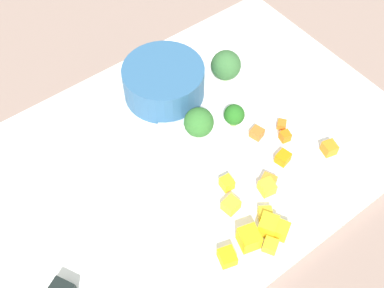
# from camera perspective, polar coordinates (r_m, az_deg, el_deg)

# --- Properties ---
(ground_plane) EXTENTS (4.00, 4.00, 0.00)m
(ground_plane) POSITION_cam_1_polar(r_m,az_deg,el_deg) (0.57, -0.00, -1.30)
(ground_plane) COLOR gray
(cutting_board) EXTENTS (0.49, 0.34, 0.01)m
(cutting_board) POSITION_cam_1_polar(r_m,az_deg,el_deg) (0.56, -0.00, -0.95)
(cutting_board) COLOR white
(cutting_board) RESTS_ON ground_plane
(prep_bowl) EXTENTS (0.10, 0.10, 0.04)m
(prep_bowl) POSITION_cam_1_polar(r_m,az_deg,el_deg) (0.60, -3.34, 7.35)
(prep_bowl) COLOR #2E5B86
(prep_bowl) RESTS_ON cutting_board
(chef_knife) EXTENTS (0.32, 0.18, 0.02)m
(chef_knife) POSITION_cam_1_polar(r_m,az_deg,el_deg) (0.50, -11.65, -11.59)
(chef_knife) COLOR silver
(chef_knife) RESTS_ON cutting_board
(carrot_dice_0) EXTENTS (0.02, 0.02, 0.01)m
(carrot_dice_0) POSITION_cam_1_polar(r_m,az_deg,el_deg) (0.59, 10.49, 2.27)
(carrot_dice_0) COLOR orange
(carrot_dice_0) RESTS_ON cutting_board
(carrot_dice_1) EXTENTS (0.01, 0.01, 0.01)m
(carrot_dice_1) POSITION_cam_1_polar(r_m,az_deg,el_deg) (0.57, 10.88, 0.91)
(carrot_dice_1) COLOR orange
(carrot_dice_1) RESTS_ON cutting_board
(carrot_dice_2) EXTENTS (0.02, 0.02, 0.01)m
(carrot_dice_2) POSITION_cam_1_polar(r_m,az_deg,el_deg) (0.57, 15.84, -0.47)
(carrot_dice_2) COLOR orange
(carrot_dice_2) RESTS_ON cutting_board
(carrot_dice_3) EXTENTS (0.02, 0.02, 0.01)m
(carrot_dice_3) POSITION_cam_1_polar(r_m,az_deg,el_deg) (0.55, 10.65, -1.61)
(carrot_dice_3) COLOR orange
(carrot_dice_3) RESTS_ON cutting_board
(carrot_dice_4) EXTENTS (0.02, 0.02, 0.01)m
(carrot_dice_4) POSITION_cam_1_polar(r_m,az_deg,el_deg) (0.53, 8.90, -4.51)
(carrot_dice_4) COLOR orange
(carrot_dice_4) RESTS_ON cutting_board
(carrot_dice_5) EXTENTS (0.02, 0.02, 0.01)m
(carrot_dice_5) POSITION_cam_1_polar(r_m,az_deg,el_deg) (0.57, 7.65, 1.29)
(carrot_dice_5) COLOR orange
(carrot_dice_5) RESTS_ON cutting_board
(pepper_dice_0) EXTENTS (0.02, 0.02, 0.02)m
(pepper_dice_0) POSITION_cam_1_polar(r_m,az_deg,el_deg) (0.51, 10.27, -9.89)
(pepper_dice_0) COLOR yellow
(pepper_dice_0) RESTS_ON cutting_board
(pepper_dice_1) EXTENTS (0.02, 0.02, 0.01)m
(pepper_dice_1) POSITION_cam_1_polar(r_m,az_deg,el_deg) (0.50, 9.21, -11.72)
(pepper_dice_1) COLOR yellow
(pepper_dice_1) RESTS_ON cutting_board
(pepper_dice_2) EXTENTS (0.02, 0.02, 0.01)m
(pepper_dice_2) POSITION_cam_1_polar(r_m,az_deg,el_deg) (0.51, 8.60, -8.11)
(pepper_dice_2) COLOR yellow
(pepper_dice_2) RESTS_ON cutting_board
(pepper_dice_3) EXTENTS (0.01, 0.02, 0.01)m
(pepper_dice_3) POSITION_cam_1_polar(r_m,az_deg,el_deg) (0.53, 4.21, -4.57)
(pepper_dice_3) COLOR yellow
(pepper_dice_3) RESTS_ON cutting_board
(pepper_dice_4) EXTENTS (0.02, 0.02, 0.01)m
(pepper_dice_4) POSITION_cam_1_polar(r_m,az_deg,el_deg) (0.49, 4.16, -13.11)
(pepper_dice_4) COLOR yellow
(pepper_dice_4) RESTS_ON cutting_board
(pepper_dice_5) EXTENTS (0.03, 0.03, 0.02)m
(pepper_dice_5) POSITION_cam_1_polar(r_m,az_deg,el_deg) (0.50, 8.79, -9.56)
(pepper_dice_5) COLOR yellow
(pepper_dice_5) RESTS_ON cutting_board
(pepper_dice_6) EXTENTS (0.02, 0.02, 0.02)m
(pepper_dice_6) POSITION_cam_1_polar(r_m,az_deg,el_deg) (0.49, 6.70, -10.96)
(pepper_dice_6) COLOR yellow
(pepper_dice_6) RESTS_ON cutting_board
(pepper_dice_7) EXTENTS (0.02, 0.02, 0.01)m
(pepper_dice_7) POSITION_cam_1_polar(r_m,az_deg,el_deg) (0.53, 8.81, -5.05)
(pepper_dice_7) COLOR yellow
(pepper_dice_7) RESTS_ON cutting_board
(pepper_dice_8) EXTENTS (0.02, 0.02, 0.01)m
(pepper_dice_8) POSITION_cam_1_polar(r_m,az_deg,el_deg) (0.51, 4.59, -7.19)
(pepper_dice_8) COLOR yellow
(pepper_dice_8) RESTS_ON cutting_board
(broccoli_floret_0) EXTENTS (0.04, 0.04, 0.04)m
(broccoli_floret_0) POSITION_cam_1_polar(r_m,az_deg,el_deg) (0.56, 0.80, 2.53)
(broccoli_floret_0) COLOR #92C069
(broccoli_floret_0) RESTS_ON cutting_board
(broccoli_floret_1) EXTENTS (0.04, 0.04, 0.04)m
(broccoli_floret_1) POSITION_cam_1_polar(r_m,az_deg,el_deg) (0.62, 4.02, 9.19)
(broccoli_floret_1) COLOR #96BC55
(broccoli_floret_1) RESTS_ON cutting_board
(broccoli_floret_2) EXTENTS (0.02, 0.02, 0.03)m
(broccoli_floret_2) POSITION_cam_1_polar(r_m,az_deg,el_deg) (0.57, 5.23, 3.19)
(broccoli_floret_2) COLOR #7FAB56
(broccoli_floret_2) RESTS_ON cutting_board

